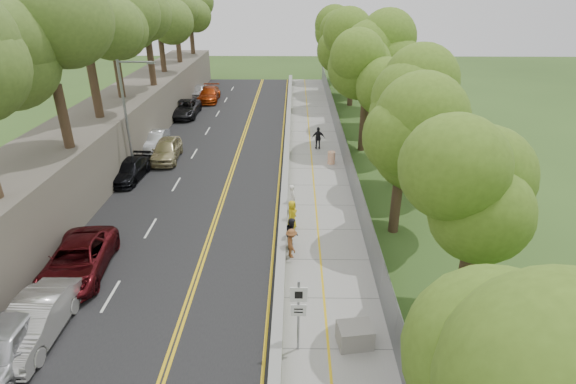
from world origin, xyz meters
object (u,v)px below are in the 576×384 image
object	(u,v)px
car_0	(4,347)
person_far	(318,138)
signpost	(298,309)
car_2	(78,260)
streetlight	(128,110)
construction_barrel	(331,158)
car_1	(35,322)
concrete_block	(355,335)
painter_0	(292,215)

from	to	relation	value
car_0	person_far	distance (m)	26.21
signpost	car_2	distance (m)	11.34
streetlight	signpost	distance (m)	20.72
construction_barrel	car_1	xyz separation A→B (m)	(-12.66, -18.57, 0.32)
streetlight	signpost	world-z (taller)	streetlight
signpost	streetlight	bearing A→B (deg)	124.08
concrete_block	car_0	bearing A→B (deg)	-174.68
signpost	person_far	size ratio (longest dim) A/B	1.69
signpost	person_far	xyz separation A→B (m)	(1.75, 22.32, -0.99)
painter_0	person_far	bearing A→B (deg)	8.49
signpost	car_1	bearing A→B (deg)	177.46
concrete_block	person_far	xyz separation A→B (m)	(-0.40, 22.02, 0.49)
construction_barrel	car_0	distance (m)	23.80
signpost	painter_0	bearing A→B (deg)	91.87
car_1	streetlight	bearing A→B (deg)	94.66
car_0	painter_0	size ratio (longest dim) A/B	2.91
concrete_block	person_far	world-z (taller)	person_far
concrete_block	person_far	distance (m)	22.03
car_2	person_far	xyz separation A→B (m)	(12.03, 17.66, 0.15)
construction_barrel	signpost	bearing A→B (deg)	-97.80
car_1	car_2	size ratio (longest dim) A/B	0.86
construction_barrel	painter_0	xyz separation A→B (m)	(-2.91, -9.83, 0.36)
construction_barrel	concrete_block	world-z (taller)	construction_barrel
streetlight	car_0	bearing A→B (deg)	-86.63
signpost	car_0	size ratio (longest dim) A/B	0.64
signpost	car_1	xyz separation A→B (m)	(-10.05, 0.45, -1.13)
signpost	person_far	world-z (taller)	signpost
car_0	signpost	bearing A→B (deg)	4.16
person_far	streetlight	bearing A→B (deg)	19.70
signpost	car_0	distance (m)	10.55
car_1	painter_0	distance (m)	13.10
construction_barrel	person_far	distance (m)	3.44
signpost	construction_barrel	size ratio (longest dim) A/B	3.30
construction_barrel	person_far	size ratio (longest dim) A/B	0.51
car_0	person_far	xyz separation A→B (m)	(12.21, 23.20, 0.11)
painter_0	car_2	bearing A→B (deg)	131.78
streetlight	painter_0	xyz separation A→B (m)	(11.21, -7.83, -3.76)
car_2	painter_0	xyz separation A→B (m)	(9.98, 4.53, 0.06)
painter_0	car_0	bearing A→B (deg)	152.11
streetlight	person_far	bearing A→B (deg)	21.79
signpost	concrete_block	size ratio (longest dim) A/B	2.41
car_1	person_far	distance (m)	24.85
signpost	person_far	distance (m)	22.41
streetlight	person_far	world-z (taller)	streetlight
signpost	car_0	bearing A→B (deg)	-175.19
person_far	car_0	bearing A→B (deg)	60.15
car_2	person_far	world-z (taller)	person_far
streetlight	construction_barrel	bearing A→B (deg)	8.06
car_2	painter_0	world-z (taller)	painter_0
streetlight	car_0	size ratio (longest dim) A/B	1.66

